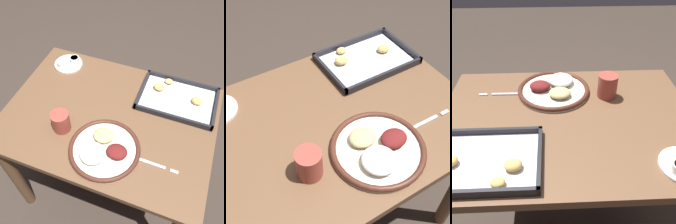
% 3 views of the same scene
% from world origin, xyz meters
% --- Properties ---
extents(ground_plane, '(8.00, 8.00, 0.00)m').
position_xyz_m(ground_plane, '(0.00, 0.00, 0.00)').
color(ground_plane, '#382D26').
extents(dining_table, '(0.96, 0.71, 0.72)m').
position_xyz_m(dining_table, '(0.00, 0.00, 0.59)').
color(dining_table, brown).
rests_on(dining_table, ground_plane).
extents(dinner_plate, '(0.30, 0.30, 0.05)m').
position_xyz_m(dinner_plate, '(0.05, -0.18, 0.74)').
color(dinner_plate, beige).
rests_on(dinner_plate, dining_table).
extents(fork, '(0.21, 0.02, 0.00)m').
position_xyz_m(fork, '(0.24, -0.17, 0.72)').
color(fork, '#B2B2B7').
rests_on(fork, dining_table).
extents(baking_tray, '(0.37, 0.26, 0.04)m').
position_xyz_m(baking_tray, '(0.27, 0.21, 0.73)').
color(baking_tray, black).
rests_on(baking_tray, dining_table).
extents(drinking_cup, '(0.08, 0.08, 0.10)m').
position_xyz_m(drinking_cup, '(-0.17, -0.14, 0.77)').
color(drinking_cup, '#993D33').
rests_on(drinking_cup, dining_table).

